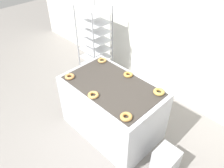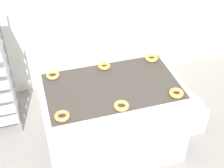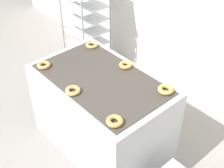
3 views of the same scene
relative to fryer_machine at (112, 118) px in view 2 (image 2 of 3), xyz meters
name	(u,v)px [view 2 (image 2 of 3)]	position (x,y,z in m)	size (l,w,h in m)	color
fryer_machine	(112,118)	(0.00, 0.00, 0.00)	(1.48, 0.92, 0.94)	#B7BABF
glaze_bin	(191,117)	(1.04, 0.01, -0.28)	(0.30, 0.30, 0.37)	#B7BABF
donut_near_left	(62,116)	(-0.57, -0.32, 0.49)	(0.14, 0.14, 0.04)	#BF844A
donut_near_center	(121,106)	(-0.01, -0.34, 0.49)	(0.15, 0.15, 0.04)	tan
donut_near_right	(176,93)	(0.57, -0.32, 0.49)	(0.15, 0.15, 0.04)	#BF8844
donut_far_left	(53,75)	(-0.56, 0.33, 0.49)	(0.15, 0.15, 0.04)	tan
donut_far_center	(104,66)	(0.01, 0.33, 0.49)	(0.14, 0.14, 0.04)	#C78F3F
donut_far_right	(151,58)	(0.57, 0.33, 0.49)	(0.15, 0.15, 0.05)	tan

